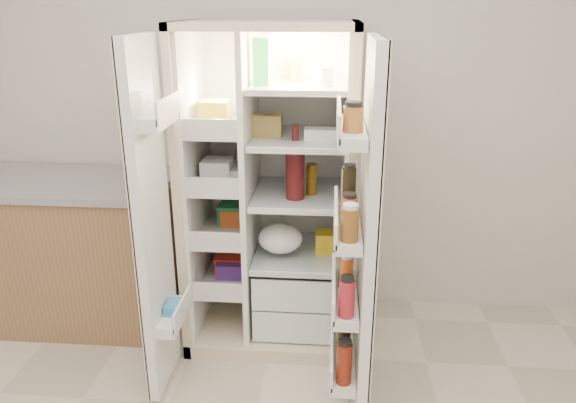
{
  "coord_description": "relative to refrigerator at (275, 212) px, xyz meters",
  "views": [
    {
      "loc": [
        0.33,
        -1.27,
        1.87
      ],
      "look_at": [
        0.12,
        1.25,
        0.96
      ],
      "focal_mm": 34.0,
      "sensor_mm": 36.0,
      "label": 1
    }
  ],
  "objects": [
    {
      "name": "wall_back",
      "position": [
        -0.01,
        0.35,
        0.6
      ],
      "size": [
        4.0,
        0.02,
        2.7
      ],
      "primitive_type": "cube",
      "color": "silver",
      "rests_on": "floor"
    },
    {
      "name": "fridge_door",
      "position": [
        0.47,
        -0.69,
        0.12
      ],
      "size": [
        0.17,
        0.58,
        1.72
      ],
      "color": "white",
      "rests_on": "floor"
    },
    {
      "name": "kitchen_counter",
      "position": [
        -1.24,
        -0.0,
        -0.29
      ],
      "size": [
        1.26,
        0.67,
        0.91
      ],
      "color": "#8D6846",
      "rests_on": "floor"
    },
    {
      "name": "refrigerator",
      "position": [
        0.0,
        0.0,
        0.0
      ],
      "size": [
        0.92,
        0.7,
        1.8
      ],
      "color": "beige",
      "rests_on": "floor"
    },
    {
      "name": "freezer_door",
      "position": [
        -0.51,
        -0.6,
        0.15
      ],
      "size": [
        0.15,
        0.4,
        1.72
      ],
      "color": "white",
      "rests_on": "floor"
    }
  ]
}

